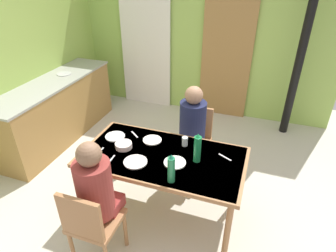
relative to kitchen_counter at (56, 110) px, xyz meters
name	(u,v)px	position (x,y,z in m)	size (l,w,h in m)	color
ground_plane	(145,195)	(1.74, -0.76, -0.45)	(6.28, 6.28, 0.00)	beige
wall_back	(201,33)	(1.74, 1.66, 0.89)	(4.35, 0.10, 2.68)	#9CC259
wall_left	(14,51)	(-0.33, -0.16, 0.89)	(0.10, 3.62, 2.68)	#9FC356
door_wooden	(226,58)	(2.20, 1.58, 0.55)	(0.80, 0.05, 2.00)	olive
stove_pipe_column	(302,47)	(3.25, 1.31, 0.89)	(0.12, 0.12, 2.68)	black
curtain_panel	(145,43)	(0.80, 1.56, 0.67)	(0.90, 0.03, 2.25)	white
kitchen_counter	(56,110)	(0.00, 0.00, 0.00)	(0.61, 2.14, 0.91)	#A47A40
dining_table	(163,161)	(2.02, -0.90, 0.22)	(1.59, 0.85, 0.74)	#A06D43
chair_near_diner	(91,223)	(1.67, -1.68, 0.05)	(0.40, 0.40, 0.87)	#A06D43
chair_far_diner	(194,138)	(2.14, -0.13, 0.05)	(0.40, 0.40, 0.87)	#A06D43
person_near_diner	(96,187)	(1.67, -1.55, 0.33)	(0.30, 0.37, 0.77)	maroon
person_far_diner	(192,123)	(2.14, -0.26, 0.33)	(0.30, 0.37, 0.77)	#262950
water_bottle_green_near	(171,169)	(2.22, -1.23, 0.42)	(0.06, 0.06, 0.28)	#23804C
water_bottle_green_far	(197,148)	(2.35, -0.88, 0.43)	(0.07, 0.07, 0.30)	#1C8145
serving_bowl_center	(124,145)	(1.60, -0.91, 0.32)	(0.17, 0.17, 0.06)	silver
dinner_plate_near_left	(175,163)	(2.17, -0.98, 0.30)	(0.21, 0.21, 0.01)	white
dinner_plate_near_right	(135,162)	(1.82, -1.09, 0.30)	(0.22, 0.22, 0.01)	white
dinner_plate_far_center	(115,136)	(1.42, -0.76, 0.30)	(0.21, 0.21, 0.01)	white
dinner_plate_far_side	(152,140)	(1.83, -0.69, 0.30)	(0.20, 0.20, 0.01)	white
drinking_glass_by_near_diner	(185,141)	(2.17, -0.67, 0.34)	(0.06, 0.06, 0.10)	silver
cutlery_knife_near	(225,157)	(2.60, -0.73, 0.29)	(0.15, 0.02, 0.00)	silver
cutlery_fork_near	(100,152)	(1.41, -1.06, 0.29)	(0.15, 0.02, 0.00)	silver
cutlery_knife_far	(111,160)	(1.58, -1.14, 0.29)	(0.15, 0.02, 0.00)	silver
cutlery_fork_far	(135,134)	(1.60, -0.65, 0.29)	(0.15, 0.02, 0.00)	silver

